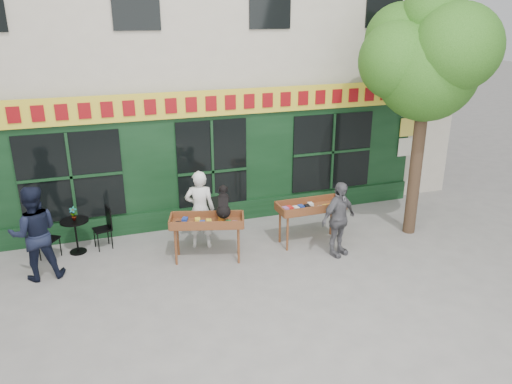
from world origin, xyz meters
The scene contains 14 objects.
ground centered at (0.00, 0.00, 0.00)m, with size 80.00×80.00×0.00m, color slate.
building centered at (0.00, 5.97, 4.97)m, with size 14.00×7.26×10.00m.
street_tree centered at (4.34, 0.36, 4.11)m, with size 3.05×2.90×5.60m.
book_cart_center centered at (-0.60, 0.48, 0.82)m, with size 1.61×1.01×0.99m.
dog centered at (-0.25, 0.43, 1.29)m, with size 0.34×0.60×0.60m, color black, non-canonical shape.
woman centered at (-0.60, 1.13, 0.89)m, with size 0.65×0.43×1.78m, color white.
book_cart_right centered at (1.80, 0.54, 0.82)m, with size 1.51×0.64×0.99m.
man_right centered at (2.10, -0.21, 0.83)m, with size 0.97×0.40×1.65m, color #56555A.
bistro_table centered at (-3.23, 1.70, 0.54)m, with size 0.60×0.60×0.76m.
bistro_chair_left centered at (-3.86, 1.65, 0.56)m, with size 0.50×0.50×0.95m.
bistro_chair_right centered at (-2.59, 1.77, 0.56)m, with size 0.44×0.44×0.95m.
potted_plant centered at (-3.23, 1.70, 0.92)m, with size 0.16×0.11×0.31m, color gray.
man_left centered at (-3.93, 0.80, 0.96)m, with size 0.93×0.72×1.91m, color black.
chalkboard centered at (-0.07, 2.19, 0.40)m, with size 0.58×0.26×0.79m.
Camera 1 is at (-2.71, -8.88, 5.00)m, focal length 35.00 mm.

